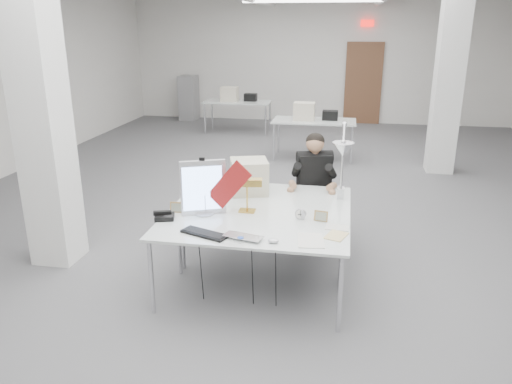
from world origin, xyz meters
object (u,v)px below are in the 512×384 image
(monitor, at_px, (203,188))
(bankers_lamp, at_px, (247,196))
(desk_phone, at_px, (165,217))
(architect_lamp, at_px, (342,161))
(desk_main, at_px, (251,228))
(laptop, at_px, (241,239))
(office_chair, at_px, (313,196))
(seated_person, at_px, (314,170))
(beige_monitor, at_px, (249,177))

(monitor, distance_m, bankers_lamp, 0.44)
(desk_phone, distance_m, architect_lamp, 1.83)
(architect_lamp, bearing_deg, desk_phone, -133.90)
(monitor, relative_size, architect_lamp, 0.57)
(desk_main, relative_size, bankers_lamp, 5.54)
(laptop, height_order, bankers_lamp, bankers_lamp)
(bankers_lamp, bearing_deg, office_chair, 53.40)
(seated_person, bearing_deg, beige_monitor, -160.10)
(desk_main, distance_m, beige_monitor, 1.01)
(office_chair, bearing_deg, desk_main, -124.60)
(office_chair, height_order, desk_phone, office_chair)
(office_chair, xyz_separation_m, seated_person, (0.00, -0.05, 0.34))
(bankers_lamp, bearing_deg, seated_person, 52.36)
(bankers_lamp, relative_size, architect_lamp, 0.34)
(seated_person, height_order, desk_phone, seated_person)
(monitor, distance_m, desk_phone, 0.46)
(desk_main, xyz_separation_m, architect_lamp, (0.79, 0.72, 0.49))
(monitor, xyz_separation_m, desk_phone, (-0.33, -0.20, -0.25))
(desk_phone, xyz_separation_m, architect_lamp, (1.64, 0.67, 0.46))
(seated_person, distance_m, laptop, 1.88)
(office_chair, bearing_deg, bankers_lamp, -134.47)
(laptop, distance_m, desk_phone, 0.90)
(monitor, height_order, bankers_lamp, monitor)
(desk_main, xyz_separation_m, seated_person, (0.47, 1.49, 0.16))
(office_chair, relative_size, beige_monitor, 2.88)
(seated_person, height_order, bankers_lamp, seated_person)
(seated_person, distance_m, bankers_lamp, 1.25)
(monitor, relative_size, laptop, 1.58)
(desk_phone, bearing_deg, monitor, 15.12)
(beige_monitor, height_order, architect_lamp, architect_lamp)
(desk_phone, height_order, beige_monitor, beige_monitor)
(office_chair, relative_size, architect_lamp, 1.18)
(monitor, bearing_deg, bankers_lamp, -3.28)
(bankers_lamp, bearing_deg, architect_lamp, 9.98)
(desk_main, relative_size, office_chair, 1.59)
(seated_person, height_order, laptop, seated_person)
(laptop, relative_size, architect_lamp, 0.36)
(monitor, bearing_deg, laptop, -71.69)
(seated_person, bearing_deg, laptop, -123.11)
(office_chair, xyz_separation_m, laptop, (-0.50, -1.86, 0.20))
(desk_main, distance_m, desk_phone, 0.85)
(bankers_lamp, height_order, architect_lamp, architect_lamp)
(seated_person, distance_m, desk_phone, 1.96)
(monitor, bearing_deg, architect_lamp, -2.91)
(seated_person, bearing_deg, monitor, -146.12)
(monitor, height_order, laptop, monitor)
(office_chair, xyz_separation_m, desk_phone, (-1.32, -1.49, 0.21))
(desk_main, xyz_separation_m, desk_phone, (-0.85, 0.05, 0.04))
(office_chair, height_order, bankers_lamp, office_chair)
(bankers_lamp, bearing_deg, beige_monitor, 89.24)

